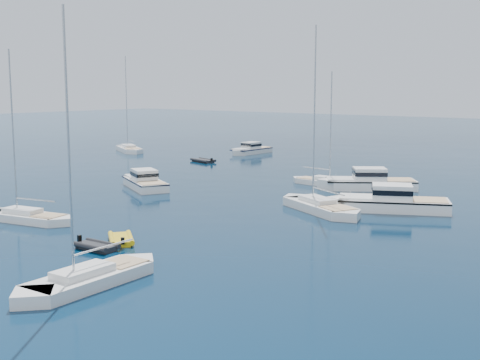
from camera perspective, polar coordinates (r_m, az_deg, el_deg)
The scene contains 12 objects.
motor_cruiser_centre at distance 56.40m, azimuth 13.36°, elevation -2.71°, with size 3.44×11.24×2.95m, color white, non-canonical shape.
motor_cruiser_far_l at distance 67.95m, azimuth -8.70°, elevation -0.69°, with size 2.99×9.78×2.57m, color white, non-canonical shape.
motor_cruiser_distant at distance 67.59m, azimuth 11.46°, elevation -0.81°, with size 3.38×11.04×2.90m, color white, non-canonical shape.
motor_cruiser_horizon at distance 101.45m, azimuth 0.96°, elevation 2.41°, with size 2.79×9.12×2.39m, color silver, non-canonical shape.
sailboat_fore at distance 35.63m, azimuth -13.51°, elevation -9.26°, with size 2.71×10.43×15.33m, color silver, non-canonical shape.
sailboat_mid_r at distance 55.03m, azimuth 7.25°, elevation -2.82°, with size 2.92×11.24×16.52m, color silver, non-canonical shape.
sailboat_mid_l at distance 53.41m, azimuth -18.81°, elevation -3.55°, with size 2.50×9.62×14.14m, color white, non-canonical shape.
sailboat_centre at distance 69.60m, azimuth 7.54°, elevation -0.45°, with size 2.26×8.71×12.80m, color silver, non-canonical shape.
sailboat_far_l at distance 106.26m, azimuth -10.03°, elevation 2.56°, with size 2.89×11.11×16.33m, color white, non-canonical shape.
tender_yellow at distance 44.62m, azimuth -10.75°, elevation -5.56°, with size 1.95×3.53×0.95m, color #E4B80D, non-canonical shape.
tender_grey_near at distance 43.01m, azimuth -12.92°, elevation -6.16°, with size 1.85×3.30×0.95m, color black, non-canonical shape.
tender_grey_far at distance 90.32m, azimuth -3.38°, elevation 1.65°, with size 2.25×4.19×0.95m, color black, non-canonical shape.
Camera 1 is at (31.34, -17.98, 10.71)m, focal length 46.99 mm.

